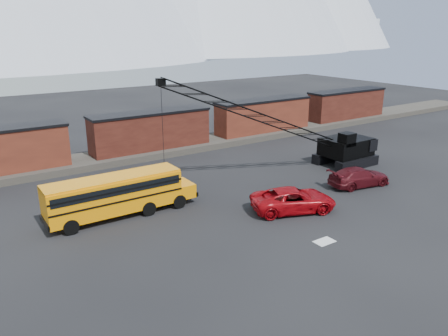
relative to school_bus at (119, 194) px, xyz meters
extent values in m
plane|color=black|center=(9.28, -7.63, -1.79)|extent=(160.00, 160.00, 0.00)
cube|color=#4A443C|center=(9.28, 14.37, -1.44)|extent=(120.00, 5.00, 0.70)
cube|color=black|center=(-2.52, 14.37, -0.79)|extent=(2.20, 2.40, 0.60)
cube|color=#501F16|center=(9.28, 14.37, 0.91)|extent=(13.50, 2.90, 4.00)
cube|color=black|center=(9.28, 14.37, 2.96)|extent=(13.70, 3.10, 0.25)
cube|color=black|center=(5.08, 14.37, -0.79)|extent=(2.20, 2.40, 0.60)
cube|color=black|center=(13.48, 14.37, -0.79)|extent=(2.20, 2.40, 0.60)
cube|color=#481E14|center=(25.28, 14.37, 0.91)|extent=(13.50, 2.90, 4.00)
cube|color=black|center=(25.28, 14.37, 2.96)|extent=(13.70, 3.10, 0.25)
cube|color=black|center=(21.08, 14.37, -0.79)|extent=(2.20, 2.40, 0.60)
cube|color=black|center=(29.48, 14.37, -0.79)|extent=(2.20, 2.40, 0.60)
cube|color=#501F16|center=(41.28, 14.37, 0.91)|extent=(13.50, 2.90, 4.00)
cube|color=black|center=(41.28, 14.37, 2.96)|extent=(13.70, 3.10, 0.25)
cube|color=black|center=(37.08, 14.37, -0.79)|extent=(2.20, 2.40, 0.60)
cube|color=black|center=(45.48, 14.37, -0.79)|extent=(2.20, 2.40, 0.60)
cube|color=silver|center=(9.78, -11.63, -1.78)|extent=(1.40, 0.90, 0.02)
cube|color=orange|center=(-0.35, 0.00, 0.01)|extent=(10.00, 2.50, 2.50)
cube|color=orange|center=(5.25, 0.00, -0.69)|extent=(1.60, 2.30, 1.10)
cube|color=orange|center=(-0.35, 0.00, 1.31)|extent=(10.00, 2.30, 0.18)
cube|color=black|center=(-0.35, -1.26, 0.71)|extent=(9.60, 0.05, 0.65)
cube|color=black|center=(-0.35, 1.26, 0.71)|extent=(9.60, 0.05, 0.65)
cube|color=black|center=(6.10, 0.00, -0.99)|extent=(0.15, 2.45, 0.35)
cube|color=black|center=(-5.40, 0.00, -0.99)|extent=(0.15, 2.50, 0.35)
cylinder|color=black|center=(-3.95, -1.15, -1.24)|extent=(1.10, 0.35, 1.10)
cylinder|color=black|center=(-3.95, 1.15, -1.24)|extent=(1.10, 0.35, 1.10)
cylinder|color=black|center=(1.85, -1.15, -1.24)|extent=(1.10, 0.35, 1.10)
cylinder|color=black|center=(1.85, 1.15, -1.24)|extent=(1.10, 0.35, 1.10)
cylinder|color=black|center=(4.45, -1.15, -1.24)|extent=(1.10, 0.35, 1.10)
cylinder|color=black|center=(4.45, 1.15, -1.24)|extent=(1.10, 0.35, 1.10)
imported|color=#A3070F|center=(11.56, -6.57, -0.88)|extent=(7.23, 5.19, 1.83)
imported|color=#460C12|center=(20.37, -5.62, -0.95)|extent=(6.18, 3.39, 1.70)
cube|color=black|center=(24.50, -1.97, -1.29)|extent=(5.50, 1.00, 1.00)
cube|color=black|center=(24.50, 1.23, -1.29)|extent=(5.50, 1.00, 1.00)
cube|color=black|center=(24.50, -0.37, 0.11)|extent=(4.80, 3.60, 1.80)
cube|color=black|center=(26.50, -0.37, 0.31)|extent=(1.20, 3.80, 1.20)
cube|color=black|center=(23.10, -1.57, 1.31)|extent=(1.40, 1.20, 1.30)
cube|color=black|center=(23.10, -2.12, 1.31)|extent=(1.20, 0.06, 0.90)
cube|color=black|center=(5.02, 2.44, 7.70)|extent=(0.70, 0.50, 0.60)
cylinder|color=black|center=(5.02, 2.44, 2.95)|extent=(0.04, 0.04, 9.19)
cube|color=black|center=(5.02, 2.44, -1.44)|extent=(0.25, 0.25, 0.50)
camera|label=1|loc=(-10.38, -29.70, 11.75)|focal=35.00mm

